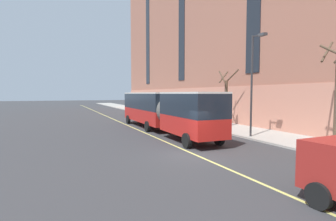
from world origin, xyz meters
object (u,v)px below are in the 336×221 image
city_bus (161,109)px  parked_car_navy_0 (166,116)px  parked_car_black_2 (139,111)px  street_lamp (254,76)px  fire_hydrant (194,121)px  parked_car_red_1 (204,124)px  street_tree_far_uptown (226,99)px

city_bus → parked_car_navy_0: size_ratio=3.98×
city_bus → parked_car_black_2: bearing=79.5°
parked_car_navy_0 → parked_car_black_2: 11.49m
street_lamp → fire_hydrant: (-0.10, 9.21, -4.44)m
city_bus → parked_car_black_2: 18.50m
city_bus → parked_car_red_1: 4.27m
parked_car_red_1 → street_tree_far_uptown: 4.96m
parked_car_black_2 → fire_hydrant: size_ratio=6.23×
street_tree_far_uptown → fire_hydrant: street_tree_far_uptown is taller
parked_car_red_1 → city_bus: bearing=145.1°
parked_car_red_1 → street_tree_far_uptown: bearing=28.2°
street_tree_far_uptown → parked_car_black_2: bearing=101.8°
street_lamp → fire_hydrant: 10.23m
parked_car_red_1 → street_lamp: street_lamp is taller
city_bus → parked_car_red_1: bearing=-34.9°
city_bus → street_lamp: street_lamp is taller
city_bus → fire_hydrant: size_ratio=25.51×
city_bus → parked_car_black_2: size_ratio=4.10×
parked_car_navy_0 → parked_car_red_1: bearing=-90.5°
city_bus → street_tree_far_uptown: bearing=-1.8°
parked_car_navy_0 → parked_car_red_1: same height
parked_car_black_2 → city_bus: bearing=-100.5°
city_bus → fire_hydrant: bearing=27.6°
city_bus → fire_hydrant: city_bus is taller
parked_car_black_2 → street_tree_far_uptown: (3.85, -18.37, 2.26)m
parked_car_red_1 → street_lamp: bearing=-65.9°
street_tree_far_uptown → parked_car_navy_0: bearing=118.9°
parked_car_black_2 → street_tree_far_uptown: 18.91m
street_lamp → fire_hydrant: street_lamp is taller
city_bus → street_tree_far_uptown: (7.22, -0.23, 0.92)m
parked_car_red_1 → street_lamp: size_ratio=0.54×
fire_hydrant → parked_car_black_2: bearing=96.4°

